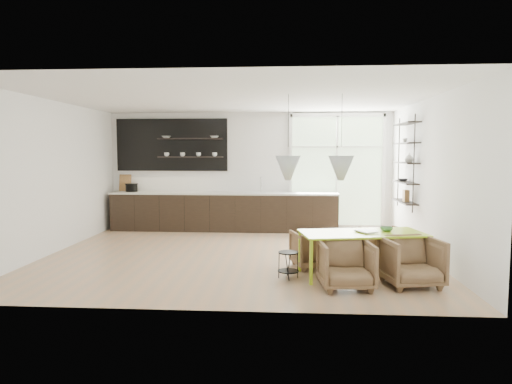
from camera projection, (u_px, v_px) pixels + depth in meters
name	position (u px, v px, depth m)	size (l,w,h in m)	color
room	(270.00, 174.00, 9.44)	(7.02, 6.01, 2.91)	tan
kitchen_run	(220.00, 206.00, 11.19)	(5.54, 0.69, 2.75)	black
right_shelving	(406.00, 165.00, 9.31)	(0.26, 1.22, 1.90)	black
dining_table	(362.00, 235.00, 7.04)	(2.01, 1.18, 0.69)	#AFDC1E
armchair_back_left	(313.00, 249.00, 7.62)	(0.66, 0.68, 0.61)	brown
armchair_back_right	(385.00, 247.00, 7.73)	(0.69, 0.71, 0.65)	brown
armchair_front_left	(346.00, 265.00, 6.42)	(0.72, 0.74, 0.67)	brown
armchair_front_right	(411.00, 262.00, 6.54)	(0.76, 0.78, 0.71)	brown
wire_stool	(288.00, 261.00, 6.93)	(0.33, 0.33, 0.41)	black
table_book	(360.00, 232.00, 6.98)	(0.24, 0.32, 0.03)	white
table_bowl	(386.00, 229.00, 7.16)	(0.20, 0.20, 0.06)	#4C8651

